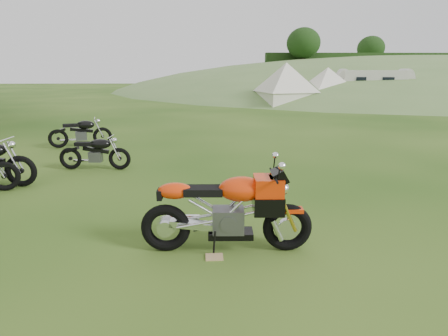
{
  "coord_description": "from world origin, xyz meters",
  "views": [
    {
      "loc": [
        -0.59,
        -6.39,
        2.46
      ],
      "look_at": [
        -0.36,
        0.4,
        0.65
      ],
      "focal_mm": 30.0,
      "sensor_mm": 36.0,
      "label": 1
    }
  ],
  "objects_px": {
    "vintage_moto_c": "(80,132)",
    "tent_right": "(327,86)",
    "caravan": "(372,87)",
    "vintage_moto_d": "(94,152)",
    "sport_motorcycle": "(227,205)",
    "tent_mid": "(286,85)",
    "plywood_board": "(214,257)"
  },
  "relations": [
    {
      "from": "tent_right",
      "to": "caravan",
      "type": "height_order",
      "value": "tent_right"
    },
    {
      "from": "sport_motorcycle",
      "to": "plywood_board",
      "type": "height_order",
      "value": "sport_motorcycle"
    },
    {
      "from": "sport_motorcycle",
      "to": "caravan",
      "type": "relative_size",
      "value": 0.44
    },
    {
      "from": "vintage_moto_d",
      "to": "caravan",
      "type": "relative_size",
      "value": 0.34
    },
    {
      "from": "vintage_moto_c",
      "to": "vintage_moto_d",
      "type": "bearing_deg",
      "value": -81.13
    },
    {
      "from": "tent_mid",
      "to": "vintage_moto_d",
      "type": "bearing_deg",
      "value": -130.9
    },
    {
      "from": "sport_motorcycle",
      "to": "vintage_moto_c",
      "type": "xyz_separation_m",
      "value": [
        -4.42,
        7.31,
        -0.18
      ]
    },
    {
      "from": "tent_right",
      "to": "sport_motorcycle",
      "type": "bearing_deg",
      "value": -123.19
    },
    {
      "from": "tent_mid",
      "to": "caravan",
      "type": "xyz_separation_m",
      "value": [
        6.41,
        1.21,
        -0.18
      ]
    },
    {
      "from": "vintage_moto_c",
      "to": "tent_right",
      "type": "relative_size",
      "value": 0.63
    },
    {
      "from": "plywood_board",
      "to": "vintage_moto_c",
      "type": "relative_size",
      "value": 0.12
    },
    {
      "from": "vintage_moto_d",
      "to": "tent_mid",
      "type": "distance_m",
      "value": 18.07
    },
    {
      "from": "vintage_moto_c",
      "to": "caravan",
      "type": "bearing_deg",
      "value": 27.37
    },
    {
      "from": "vintage_moto_c",
      "to": "tent_right",
      "type": "distance_m",
      "value": 19.03
    },
    {
      "from": "sport_motorcycle",
      "to": "caravan",
      "type": "bearing_deg",
      "value": 64.21
    },
    {
      "from": "sport_motorcycle",
      "to": "vintage_moto_c",
      "type": "height_order",
      "value": "sport_motorcycle"
    },
    {
      "from": "tent_mid",
      "to": "caravan",
      "type": "height_order",
      "value": "tent_mid"
    },
    {
      "from": "sport_motorcycle",
      "to": "tent_mid",
      "type": "relative_size",
      "value": 0.7
    },
    {
      "from": "plywood_board",
      "to": "vintage_moto_d",
      "type": "height_order",
      "value": "vintage_moto_d"
    },
    {
      "from": "tent_right",
      "to": "caravan",
      "type": "relative_size",
      "value": 0.58
    },
    {
      "from": "plywood_board",
      "to": "vintage_moto_d",
      "type": "distance_m",
      "value": 5.53
    },
    {
      "from": "vintage_moto_c",
      "to": "caravan",
      "type": "relative_size",
      "value": 0.37
    },
    {
      "from": "sport_motorcycle",
      "to": "tent_right",
      "type": "height_order",
      "value": "tent_right"
    },
    {
      "from": "vintage_moto_d",
      "to": "tent_mid",
      "type": "bearing_deg",
      "value": 66.93
    },
    {
      "from": "tent_right",
      "to": "caravan",
      "type": "bearing_deg",
      "value": -11.39
    },
    {
      "from": "plywood_board",
      "to": "caravan",
      "type": "height_order",
      "value": "caravan"
    },
    {
      "from": "tent_mid",
      "to": "caravan",
      "type": "relative_size",
      "value": 0.62
    },
    {
      "from": "vintage_moto_c",
      "to": "tent_mid",
      "type": "height_order",
      "value": "tent_mid"
    },
    {
      "from": "vintage_moto_d",
      "to": "caravan",
      "type": "height_order",
      "value": "caravan"
    },
    {
      "from": "plywood_board",
      "to": "tent_mid",
      "type": "bearing_deg",
      "value": 76.56
    },
    {
      "from": "plywood_board",
      "to": "vintage_moto_d",
      "type": "xyz_separation_m",
      "value": [
        -2.94,
        4.66,
        0.45
      ]
    },
    {
      "from": "plywood_board",
      "to": "caravan",
      "type": "distance_m",
      "value": 24.87
    }
  ]
}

